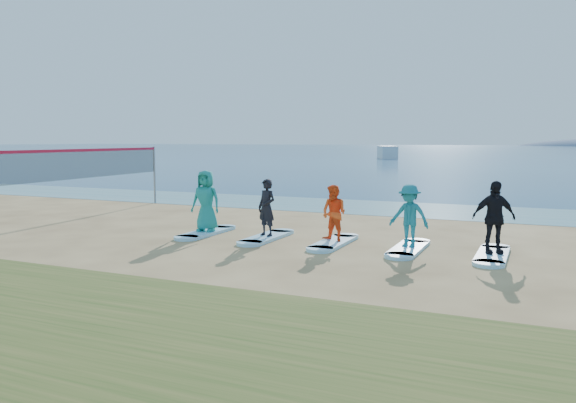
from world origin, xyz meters
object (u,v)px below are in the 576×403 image
at_px(surfboard_2, 334,243).
at_px(student_3, 409,216).
at_px(student_4, 494,217).
at_px(boat_offshore_a, 387,159).
at_px(surfboard_0, 206,232).
at_px(student_0, 206,201).
at_px(student_1, 267,207).
at_px(volleyball_net, 86,164).
at_px(surfboard_4, 492,255).
at_px(student_2, 334,213).
at_px(surfboard_3, 408,248).
at_px(surfboard_1, 267,237).

relative_size(surfboard_2, student_3, 1.38).
bearing_deg(student_4, boat_offshore_a, 81.39).
xyz_separation_m(surfboard_0, student_0, (0.00, 0.00, 0.95)).
bearing_deg(surfboard_0, student_4, 0.00).
xyz_separation_m(student_0, student_1, (2.01, 0.00, -0.10)).
xyz_separation_m(volleyball_net, surfboard_2, (10.27, -1.66, -1.86)).
relative_size(surfboard_0, surfboard_4, 1.00).
distance_m(boat_offshore_a, surfboard_2, 70.87).
bearing_deg(student_2, student_1, -161.79).
height_order(student_3, surfboard_4, student_3).
bearing_deg(boat_offshore_a, student_1, -100.33).
relative_size(student_1, student_3, 1.01).
height_order(surfboard_3, student_3, student_3).
bearing_deg(student_1, surfboard_0, -161.53).
bearing_deg(surfboard_0, student_2, 0.00).
distance_m(surfboard_1, student_1, 0.85).
bearing_deg(student_1, surfboard_3, 18.47).
height_order(surfboard_0, surfboard_3, same).
xyz_separation_m(student_0, student_4, (8.06, 0.00, -0.04)).
height_order(volleyball_net, surfboard_3, volleyball_net).
relative_size(surfboard_2, surfboard_4, 1.00).
bearing_deg(student_3, boat_offshore_a, 114.10).
height_order(boat_offshore_a, surfboard_1, boat_offshore_a).
height_order(volleyball_net, student_3, volleyball_net).
relative_size(surfboard_0, student_1, 1.36).
bearing_deg(surfboard_4, student_4, 0.00).
distance_m(volleyball_net, boat_offshore_a, 67.62).
bearing_deg(student_1, boat_offshore_a, 120.08).
distance_m(student_0, surfboard_1, 2.23).
xyz_separation_m(boat_offshore_a, surfboard_1, (14.18, -69.00, 0.04)).
bearing_deg(student_0, surfboard_2, -5.80).
distance_m(surfboard_2, surfboard_4, 4.03).
bearing_deg(student_0, surfboard_4, -5.80).
relative_size(student_2, surfboard_4, 0.69).
xyz_separation_m(student_2, surfboard_4, (4.03, 0.00, -0.80)).
bearing_deg(surfboard_3, student_2, 180.00).
bearing_deg(surfboard_3, student_1, 180.00).
height_order(surfboard_0, student_1, student_1).
distance_m(volleyball_net, student_2, 10.46).
height_order(surfboard_0, student_4, student_4).
height_order(surfboard_3, surfboard_4, same).
bearing_deg(surfboard_1, student_2, 0.00).
distance_m(student_1, surfboard_2, 2.19).
bearing_deg(surfboard_3, boat_offshore_a, 104.78).
relative_size(surfboard_1, student_3, 1.38).
distance_m(surfboard_3, student_3, 0.84).
xyz_separation_m(surfboard_2, student_3, (2.01, 0.00, 0.84)).
distance_m(surfboard_2, student_3, 2.18).
height_order(surfboard_0, student_3, student_3).
xyz_separation_m(surfboard_1, student_4, (6.04, 0.00, 0.92)).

